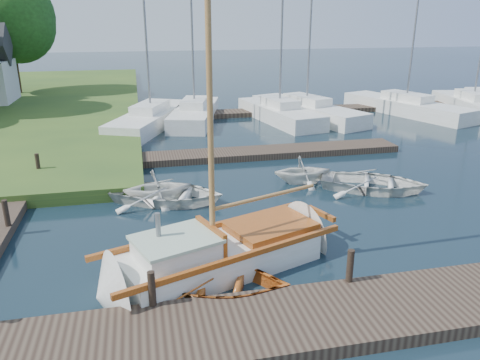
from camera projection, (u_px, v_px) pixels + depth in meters
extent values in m
plane|color=black|center=(240.00, 215.00, 15.29)|extent=(160.00, 160.00, 0.00)
cube|color=#31231C|center=(302.00, 320.00, 9.71)|extent=(18.00, 2.20, 0.30)
cube|color=#31231C|center=(252.00, 153.00, 21.64)|extent=(14.00, 1.60, 0.30)
cube|color=#31231C|center=(332.00, 109.00, 32.02)|extent=(30.00, 1.60, 0.30)
cylinder|color=black|center=(152.00, 289.00, 9.84)|extent=(0.16, 0.16, 0.80)
cylinder|color=black|center=(350.00, 266.00, 10.75)|extent=(0.16, 0.16, 0.80)
cylinder|color=black|center=(6.00, 213.00, 13.64)|extent=(0.16, 0.16, 0.80)
cylinder|color=black|center=(38.00, 164.00, 18.25)|extent=(0.16, 0.16, 0.80)
cube|color=white|center=(220.00, 260.00, 11.95)|extent=(5.38, 3.61, 0.90)
cone|color=white|center=(311.00, 232.00, 13.50)|extent=(1.90, 2.29, 1.96)
cone|color=white|center=(106.00, 295.00, 10.45)|extent=(1.62, 2.18, 1.96)
cube|color=brown|center=(202.00, 229.00, 12.53)|extent=(5.86, 2.26, 0.14)
cube|color=brown|center=(240.00, 258.00, 11.03)|extent=(5.86, 2.26, 0.14)
cube|color=brown|center=(321.00, 213.00, 13.51)|extent=(0.49, 1.07, 0.14)
cube|color=white|center=(176.00, 249.00, 11.12)|extent=(2.17, 1.94, 0.44)
cube|color=#AEC6AC|center=(176.00, 239.00, 11.03)|extent=(2.30, 2.07, 0.08)
cube|color=brown|center=(211.00, 236.00, 11.57)|extent=(0.60, 1.35, 0.60)
cylinder|color=slate|center=(158.00, 225.00, 11.01)|extent=(0.12, 0.12, 0.60)
cube|color=brown|center=(271.00, 226.00, 12.58)|extent=(2.58, 2.17, 0.20)
cylinder|color=olive|center=(209.00, 76.00, 10.31)|extent=(0.14, 0.14, 8.40)
cylinder|color=olive|center=(266.00, 197.00, 12.18)|extent=(3.04, 1.20, 0.10)
imported|color=brown|center=(215.00, 277.00, 10.90)|extent=(4.22, 3.64, 0.73)
imported|color=white|center=(167.00, 191.00, 16.20)|extent=(4.67, 4.05, 0.81)
imported|color=white|center=(157.00, 184.00, 16.21)|extent=(2.47, 2.17, 1.24)
imported|color=white|center=(374.00, 180.00, 17.32)|extent=(4.69, 4.24, 0.80)
imported|color=white|center=(303.00, 168.00, 18.06)|extent=(2.32, 2.03, 1.17)
cube|color=white|center=(151.00, 119.00, 27.45)|extent=(5.45, 8.90, 0.90)
cube|color=white|center=(150.00, 107.00, 27.22)|extent=(2.49, 3.36, 0.50)
cylinder|color=slate|center=(145.00, 17.00, 25.58)|extent=(0.12, 0.12, 10.42)
cube|color=white|center=(195.00, 114.00, 28.81)|extent=(4.15, 8.08, 0.90)
cube|color=white|center=(194.00, 103.00, 28.58)|extent=(2.06, 2.99, 0.50)
cylinder|color=slate|center=(192.00, 23.00, 27.06)|extent=(0.12, 0.12, 9.74)
cube|color=white|center=(279.00, 114.00, 28.97)|extent=(3.63, 8.12, 0.90)
cube|color=white|center=(280.00, 102.00, 28.74)|extent=(1.89, 2.96, 0.50)
cylinder|color=slate|center=(282.00, 13.00, 27.04)|extent=(0.12, 0.12, 10.86)
cube|color=white|center=(306.00, 111.00, 29.91)|extent=(5.18, 9.44, 0.90)
cube|color=white|center=(307.00, 100.00, 29.68)|extent=(2.41, 3.52, 0.50)
cylinder|color=slate|center=(311.00, 15.00, 28.01)|extent=(0.12, 0.12, 10.65)
cube|color=white|center=(406.00, 107.00, 31.05)|extent=(5.15, 9.50, 0.90)
cube|color=white|center=(407.00, 97.00, 30.82)|extent=(2.40, 3.53, 0.50)
cylinder|color=slate|center=(415.00, 27.00, 29.39)|extent=(0.12, 0.12, 9.21)
cube|color=white|center=(472.00, 106.00, 31.64)|extent=(3.65, 8.39, 0.90)
cube|color=white|center=(474.00, 95.00, 31.41)|extent=(1.90, 3.05, 0.50)
cylinder|color=#332114|center=(16.00, 69.00, 36.07)|extent=(0.36, 0.36, 3.67)
sphere|color=#1D3A14|center=(8.00, 17.00, 34.83)|extent=(6.73, 6.73, 6.73)
sphere|color=#1D3A14|center=(16.00, 24.00, 34.82)|extent=(5.71, 5.71, 5.71)
sphere|color=#1D3A14|center=(2.00, 7.00, 34.88)|extent=(6.12, 6.12, 6.12)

